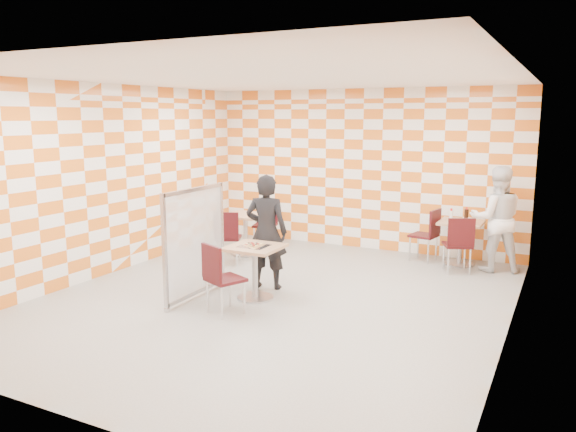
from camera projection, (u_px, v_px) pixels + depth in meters
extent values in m
plane|color=#989993|center=(275.00, 299.00, 7.76)|extent=(7.00, 7.00, 0.00)
plane|color=white|center=(274.00, 77.00, 7.23)|extent=(7.00, 7.00, 0.00)
plane|color=white|center=(362.00, 170.00, 10.57)|extent=(6.00, 0.00, 6.00)
plane|color=white|center=(107.00, 180.00, 8.83)|extent=(0.00, 7.00, 7.00)
plane|color=white|center=(515.00, 209.00, 6.16)|extent=(0.00, 7.00, 7.00)
cube|color=tan|center=(255.00, 247.00, 7.67)|extent=(0.70, 0.70, 0.04)
cylinder|color=#A5A5AA|center=(255.00, 273.00, 7.73)|extent=(0.08, 0.08, 0.70)
cylinder|color=#A5A5AA|center=(255.00, 297.00, 7.80)|extent=(0.50, 0.50, 0.03)
cube|color=tan|center=(461.00, 223.00, 9.45)|extent=(0.70, 0.70, 0.04)
cylinder|color=#A5A5AA|center=(460.00, 243.00, 9.51)|extent=(0.08, 0.08, 0.70)
cylinder|color=#A5A5AA|center=(459.00, 264.00, 9.57)|extent=(0.50, 0.50, 0.03)
cube|color=tan|center=(245.00, 215.00, 10.14)|extent=(0.70, 0.70, 0.04)
cylinder|color=#A5A5AA|center=(246.00, 235.00, 10.20)|extent=(0.08, 0.08, 0.70)
cylinder|color=#A5A5AA|center=(246.00, 254.00, 10.27)|extent=(0.50, 0.50, 0.03)
cube|color=#360A0E|center=(226.00, 279.00, 7.14)|extent=(0.55, 0.55, 0.04)
cube|color=#360A0E|center=(212.00, 263.00, 6.97)|extent=(0.40, 0.21, 0.45)
cylinder|color=silver|center=(244.00, 298.00, 7.16)|extent=(0.03, 0.03, 0.43)
cylinder|color=silver|center=(230.00, 291.00, 7.42)|extent=(0.03, 0.03, 0.43)
cylinder|color=silver|center=(222.00, 303.00, 6.95)|extent=(0.03, 0.03, 0.43)
cylinder|color=silver|center=(208.00, 296.00, 7.21)|extent=(0.03, 0.03, 0.43)
cube|color=#360A0E|center=(457.00, 245.00, 9.03)|extent=(0.55, 0.55, 0.04)
cube|color=#360A0E|center=(461.00, 232.00, 8.79)|extent=(0.40, 0.21, 0.45)
cylinder|color=silver|center=(465.00, 257.00, 9.23)|extent=(0.03, 0.03, 0.43)
cylinder|color=silver|center=(444.00, 257.00, 9.25)|extent=(0.03, 0.03, 0.43)
cylinder|color=silver|center=(470.00, 262.00, 8.90)|extent=(0.03, 0.03, 0.43)
cylinder|color=silver|center=(448.00, 262.00, 8.91)|extent=(0.03, 0.03, 0.43)
cube|color=#360A0E|center=(424.00, 236.00, 9.75)|extent=(0.49, 0.49, 0.04)
cube|color=#360A0E|center=(435.00, 223.00, 9.59)|extent=(0.12, 0.42, 0.45)
cylinder|color=silver|center=(418.00, 246.00, 10.03)|extent=(0.03, 0.03, 0.43)
cylinder|color=silver|center=(410.00, 249.00, 9.76)|extent=(0.03, 0.03, 0.43)
cylinder|color=silver|center=(436.00, 248.00, 9.82)|extent=(0.03, 0.03, 0.43)
cylinder|color=silver|center=(428.00, 252.00, 9.56)|extent=(0.03, 0.03, 0.43)
cube|color=#360A0E|center=(228.00, 238.00, 9.58)|extent=(0.56, 0.56, 0.04)
cube|color=#360A0E|center=(226.00, 226.00, 9.34)|extent=(0.40, 0.21, 0.45)
cylinder|color=silver|center=(239.00, 249.00, 9.78)|extent=(0.03, 0.03, 0.43)
cylinder|color=silver|center=(220.00, 249.00, 9.79)|extent=(0.03, 0.03, 0.43)
cylinder|color=silver|center=(237.00, 254.00, 9.44)|extent=(0.03, 0.03, 0.43)
cylinder|color=silver|center=(217.00, 253.00, 9.46)|extent=(0.03, 0.03, 0.43)
cube|color=#360A0E|center=(265.00, 225.00, 10.66)|extent=(0.52, 0.52, 0.04)
cube|color=#360A0E|center=(267.00, 211.00, 10.81)|extent=(0.41, 0.16, 0.45)
cylinder|color=silver|center=(254.00, 239.00, 10.57)|extent=(0.03, 0.03, 0.43)
cylinder|color=silver|center=(272.00, 240.00, 10.50)|extent=(0.03, 0.03, 0.43)
cylinder|color=silver|center=(259.00, 235.00, 10.89)|extent=(0.03, 0.03, 0.43)
cylinder|color=silver|center=(276.00, 236.00, 10.83)|extent=(0.03, 0.03, 0.43)
cube|color=white|center=(195.00, 242.00, 7.71)|extent=(0.02, 1.30, 1.40)
cube|color=#B2B2B7|center=(194.00, 190.00, 7.58)|extent=(0.05, 1.30, 0.05)
cube|color=#B2B2B7|center=(197.00, 292.00, 7.83)|extent=(0.05, 1.30, 0.05)
cube|color=#B2B2B7|center=(165.00, 252.00, 7.14)|extent=(0.05, 0.05, 1.50)
cylinder|color=#B2B2B7|center=(167.00, 310.00, 7.27)|extent=(0.08, 0.08, 0.05)
cube|color=#B2B2B7|center=(221.00, 233.00, 8.28)|extent=(0.05, 0.05, 1.50)
cylinder|color=#B2B2B7|center=(222.00, 283.00, 8.41)|extent=(0.08, 0.08, 0.05)
imported|color=black|center=(266.00, 232.00, 8.15)|extent=(0.69, 0.53, 1.68)
imported|color=white|center=(496.00, 219.00, 9.06)|extent=(1.00, 0.88, 1.72)
cube|color=silver|center=(254.00, 246.00, 7.65)|extent=(0.38, 0.34, 0.01)
cone|color=tan|center=(254.00, 245.00, 7.65)|extent=(0.40, 0.40, 0.02)
cone|color=#F2D88C|center=(255.00, 244.00, 7.66)|extent=(0.33, 0.33, 0.01)
cylinder|color=maroon|center=(246.00, 245.00, 7.58)|extent=(0.04, 0.04, 0.01)
cylinder|color=maroon|center=(254.00, 245.00, 7.54)|extent=(0.04, 0.04, 0.01)
cylinder|color=maroon|center=(253.00, 244.00, 7.62)|extent=(0.04, 0.04, 0.01)
cylinder|color=maroon|center=(252.00, 243.00, 7.69)|extent=(0.04, 0.04, 0.01)
cylinder|color=maroon|center=(258.00, 244.00, 7.62)|extent=(0.04, 0.04, 0.01)
torus|color=black|center=(256.00, 244.00, 7.59)|extent=(0.03, 0.03, 0.01)
torus|color=black|center=(250.00, 244.00, 7.60)|extent=(0.03, 0.03, 0.01)
torus|color=black|center=(257.00, 243.00, 7.67)|extent=(0.03, 0.03, 0.01)
torus|color=black|center=(249.00, 243.00, 7.65)|extent=(0.03, 0.03, 0.01)
cylinder|color=white|center=(451.00, 215.00, 9.55)|extent=(0.06, 0.06, 0.16)
cylinder|color=red|center=(451.00, 210.00, 9.53)|extent=(0.04, 0.04, 0.04)
cylinder|color=black|center=(466.00, 215.00, 9.48)|extent=(0.07, 0.07, 0.20)
cylinder|color=red|center=(467.00, 208.00, 9.46)|extent=(0.03, 0.03, 0.03)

